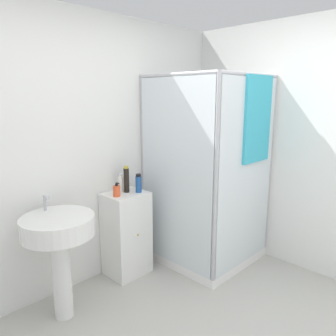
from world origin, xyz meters
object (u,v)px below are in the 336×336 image
at_px(soap_dispenser, 117,191).
at_px(shampoo_bottle_blue, 139,183).
at_px(sink, 59,239).
at_px(shampoo_bottle_tall_black, 126,180).
at_px(lotion_bottle_white, 121,184).

height_order(soap_dispenser, shampoo_bottle_blue, shampoo_bottle_blue).
xyz_separation_m(soap_dispenser, shampoo_bottle_blue, (0.23, -0.05, 0.04)).
xyz_separation_m(sink, shampoo_bottle_blue, (0.89, 0.10, 0.26)).
relative_size(shampoo_bottle_tall_black, shampoo_bottle_blue, 1.42).
bearing_deg(shampoo_bottle_blue, sink, -173.91).
distance_m(sink, lotion_bottle_white, 0.86).
bearing_deg(sink, lotion_bottle_white, 16.57).
height_order(shampoo_bottle_blue, lotion_bottle_white, lotion_bottle_white).
distance_m(soap_dispenser, shampoo_bottle_blue, 0.24).
bearing_deg(soap_dispenser, lotion_bottle_white, 37.86).
distance_m(soap_dispenser, lotion_bottle_white, 0.15).
bearing_deg(soap_dispenser, sink, -168.05).
relative_size(shampoo_bottle_blue, lotion_bottle_white, 0.98).
distance_m(shampoo_bottle_tall_black, lotion_bottle_white, 0.08).
relative_size(sink, shampoo_bottle_tall_black, 3.80).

